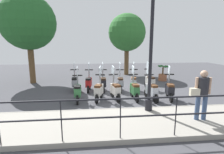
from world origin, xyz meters
name	(u,v)px	position (x,y,z in m)	size (l,w,h in m)	color
ground_plane	(122,95)	(0.00, 0.00, 0.00)	(28.00, 28.00, 0.00)	#424247
promenade_walkway	(138,122)	(-3.15, 0.00, 0.07)	(2.20, 20.00, 0.15)	gray
fence_railing	(149,109)	(-4.20, 0.00, 0.90)	(0.04, 16.03, 1.07)	black
lamp_post_near	(151,55)	(-2.40, -0.58, 2.16)	(0.26, 0.90, 4.51)	black
pedestrian_with_bag	(202,91)	(-3.35, -1.95, 1.08)	(0.36, 0.66, 1.59)	#384C70
tree_large	(28,23)	(3.33, 5.37, 3.80)	(3.38, 3.38, 5.51)	brown
tree_distant	(127,33)	(5.80, -1.25, 3.37)	(2.95, 2.95, 4.87)	brown
potted_palm	(163,74)	(3.21, -3.33, 0.45)	(1.06, 0.66, 1.05)	#9E5B3D
scooter_near_0	(170,89)	(-0.87, -2.04, 0.48)	(1.22, 0.49, 1.54)	black
scooter_near_1	(151,90)	(-0.90, -1.17, 0.48)	(1.22, 0.48, 1.54)	black
scooter_near_2	(134,89)	(-0.72, -0.44, 0.48)	(1.23, 0.44, 1.54)	black
scooter_near_3	(115,90)	(-0.66, 0.44, 0.48)	(1.22, 0.50, 1.54)	black
scooter_near_4	(99,90)	(-0.67, 1.18, 0.48)	(1.21, 0.52, 1.54)	black
scooter_near_5	(78,91)	(-0.74, 2.11, 0.48)	(1.23, 0.44, 1.54)	black
scooter_far_0	(150,81)	(0.92, -1.69, 0.48)	(1.23, 0.45, 1.54)	black
scooter_far_1	(134,82)	(0.84, -0.74, 0.48)	(1.22, 0.49, 1.54)	black
scooter_far_2	(120,82)	(0.79, 0.00, 0.48)	(1.23, 0.44, 1.54)	black
scooter_far_3	(103,82)	(0.88, 0.91, 0.48)	(1.23, 0.44, 1.54)	black
scooter_far_4	(89,83)	(0.91, 1.68, 0.48)	(1.23, 0.44, 1.54)	black
scooter_far_5	(75,82)	(1.06, 2.44, 0.48)	(1.23, 0.44, 1.54)	black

